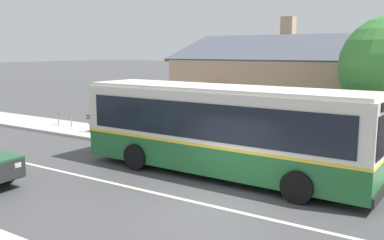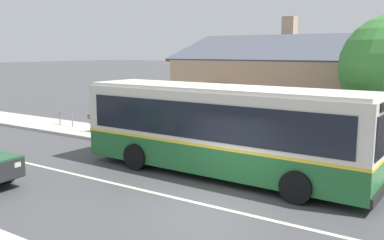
{
  "view_description": "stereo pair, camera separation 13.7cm",
  "coord_description": "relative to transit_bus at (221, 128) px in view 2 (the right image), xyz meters",
  "views": [
    {
      "loc": [
        6.11,
        -10.2,
        4.45
      ],
      "look_at": [
        -3.25,
        3.97,
        1.7
      ],
      "focal_mm": 40.0,
      "sensor_mm": 36.0,
      "label": 1
    },
    {
      "loc": [
        6.23,
        -10.13,
        4.45
      ],
      "look_at": [
        -3.25,
        3.97,
        1.7
      ],
      "focal_mm": 40.0,
      "sensor_mm": 36.0,
      "label": 2
    }
  ],
  "objects": [
    {
      "name": "ground_plane",
      "position": [
        1.28,
        -2.9,
        -1.73
      ],
      "size": [
        300.0,
        300.0,
        0.0
      ],
      "primitive_type": "plane",
      "color": "#424244"
    },
    {
      "name": "sidewalk_far",
      "position": [
        1.28,
        3.1,
        -1.65
      ],
      "size": [
        60.0,
        3.0,
        0.15
      ],
      "primitive_type": "cube",
      "color": "#ADAAA3",
      "rests_on": "ground"
    },
    {
      "name": "lane_divider_stripe",
      "position": [
        1.28,
        -2.9,
        -1.72
      ],
      "size": [
        60.0,
        0.16,
        0.01
      ],
      "primitive_type": "cube",
      "color": "beige",
      "rests_on": "ground"
    },
    {
      "name": "transit_bus",
      "position": [
        0.0,
        0.0,
        0.0
      ],
      "size": [
        10.99,
        2.93,
        3.22
      ],
      "color": "#236633",
      "rests_on": "ground"
    },
    {
      "name": "bench_by_building",
      "position": [
        -8.87,
        2.86,
        -1.15
      ],
      "size": [
        1.82,
        0.51,
        0.94
      ],
      "color": "#4C4C4C",
      "rests_on": "sidewalk_far"
    },
    {
      "name": "bike_rack",
      "position": [
        -12.25,
        3.23,
        -1.04
      ],
      "size": [
        1.16,
        0.06,
        0.78
      ],
      "color": "slate",
      "rests_on": "sidewalk_far"
    }
  ]
}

